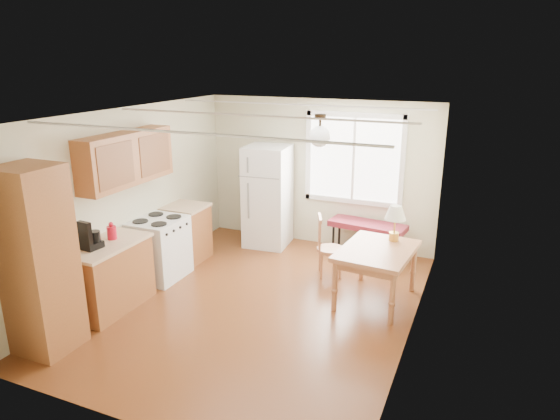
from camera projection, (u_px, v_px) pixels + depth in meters
The scene contains 11 objects.
room_shell at pixel (255, 214), 6.30m from camera, with size 4.60×5.60×2.62m.
kitchen_run at pixel (116, 242), 6.50m from camera, with size 0.65×3.40×2.20m.
window_unit at pixel (354, 159), 8.16m from camera, with size 1.64×0.05×1.51m.
pendant_light at pixel (320, 135), 6.09m from camera, with size 0.26×0.26×0.40m.
refrigerator at pixel (268, 196), 8.53m from camera, with size 0.77×0.77×1.73m.
bench at pixel (367, 226), 8.11m from camera, with size 1.29×0.61×0.57m.
dining_table at pixel (377, 256), 6.57m from camera, with size 0.99×1.26×0.74m.
chair at pixel (325, 243), 7.37m from camera, with size 0.45×0.45×0.92m.
table_lamp at pixel (395, 215), 6.73m from camera, with size 0.29×0.29×0.50m.
coffee_maker at pixel (90, 239), 6.07m from camera, with size 0.21×0.26×0.37m.
kettle at pixel (112, 232), 6.41m from camera, with size 0.12×0.12×0.23m.
Camera 1 is at (2.65, -5.39, 3.17)m, focal length 32.00 mm.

